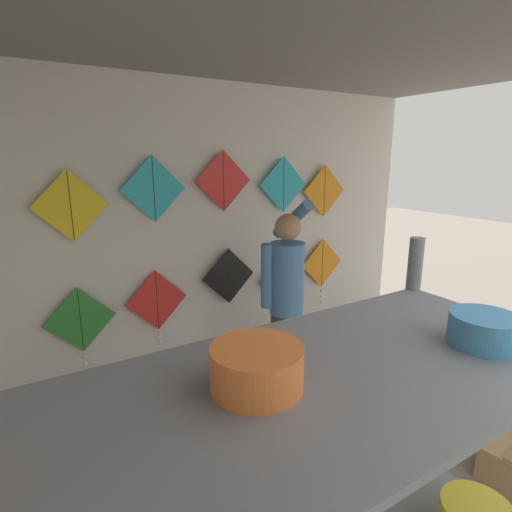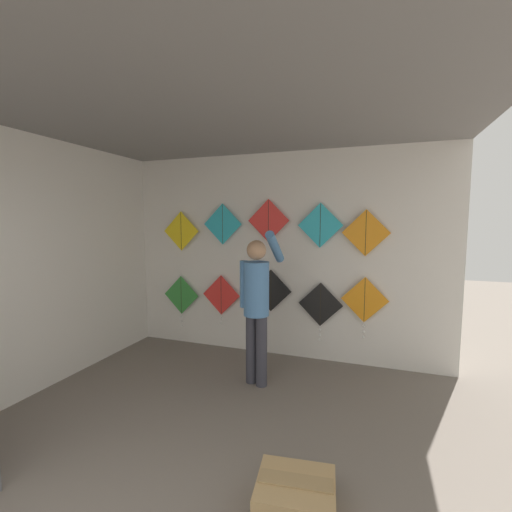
% 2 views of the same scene
% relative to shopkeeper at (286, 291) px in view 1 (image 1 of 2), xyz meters
% --- Properties ---
extents(back_panel, '(4.86, 0.06, 2.80)m').
position_rel_shopkeeper_xyz_m(back_panel, '(-0.18, 0.97, 0.40)').
color(back_panel, silver).
rests_on(back_panel, ground).
extents(ceiling_slab, '(4.86, 4.95, 0.04)m').
position_rel_shopkeeper_xyz_m(ceiling_slab, '(-0.18, -1.14, 1.82)').
color(ceiling_slab, gray).
extents(shopkeeper, '(0.43, 0.57, 1.78)m').
position_rel_shopkeeper_xyz_m(shopkeeper, '(0.00, 0.00, 0.00)').
color(shopkeeper, '#383842').
rests_on(shopkeeper, ground).
extents(kite_0, '(0.59, 0.04, 0.79)m').
position_rel_shopkeeper_xyz_m(kite_0, '(-1.53, 0.87, -0.28)').
color(kite_0, '#338C38').
extents(kite_1, '(0.59, 0.04, 0.72)m').
position_rel_shopkeeper_xyz_m(kite_1, '(-0.86, 0.87, -0.22)').
color(kite_1, red).
extents(kite_2, '(0.59, 0.01, 0.59)m').
position_rel_shopkeeper_xyz_m(kite_2, '(-0.10, 0.88, -0.08)').
color(kite_2, black).
extents(kite_3, '(0.59, 0.04, 0.79)m').
position_rel_shopkeeper_xyz_m(kite_3, '(0.59, 0.87, -0.26)').
color(kite_3, black).
extents(kite_4, '(0.59, 0.04, 0.79)m').
position_rel_shopkeeper_xyz_m(kite_4, '(1.14, 0.87, -0.15)').
color(kite_4, orange).
extents(kite_5, '(0.59, 0.01, 0.59)m').
position_rel_shopkeeper_xyz_m(kite_5, '(-1.50, 0.88, 0.73)').
color(kite_5, yellow).
extents(kite_6, '(0.59, 0.01, 0.59)m').
position_rel_shopkeeper_xyz_m(kite_6, '(-0.82, 0.88, 0.83)').
color(kite_6, '#28B2C6').
extents(kite_7, '(0.59, 0.01, 0.59)m').
position_rel_shopkeeper_xyz_m(kite_7, '(-0.14, 0.88, 0.88)').
color(kite_7, red).
extents(kite_8, '(0.59, 0.01, 0.59)m').
position_rel_shopkeeper_xyz_m(kite_8, '(0.57, 0.88, 0.82)').
color(kite_8, '#28B2C6').
extents(kite_9, '(0.59, 0.01, 0.59)m').
position_rel_shopkeeper_xyz_m(kite_9, '(1.13, 0.88, 0.73)').
color(kite_9, orange).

